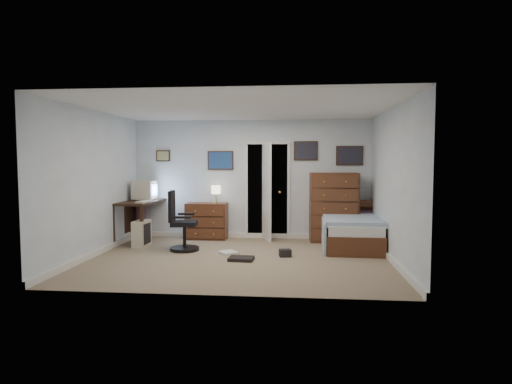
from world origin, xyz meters
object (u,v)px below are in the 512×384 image
computer_desk (137,210)px  office_chair (181,228)px  low_dresser (207,221)px  tall_dresser (334,207)px  bed (350,231)px

computer_desk → office_chair: office_chair is taller
office_chair → low_dresser: (0.22, 1.23, -0.04)m
tall_dresser → computer_desk: bearing=-177.7°
tall_dresser → low_dresser: bearing=177.2°
low_dresser → bed: bearing=-11.4°
office_chair → low_dresser: 1.25m
computer_desk → tall_dresser: bearing=7.0°
office_chair → bed: bearing=5.9°
computer_desk → office_chair: 1.47m
computer_desk → bed: computer_desk is taller
computer_desk → office_chair: size_ratio=1.34×
office_chair → tall_dresser: 3.11m
low_dresser → tall_dresser: bearing=-1.0°
bed → office_chair: bearing=-166.7°
low_dresser → computer_desk: bearing=-166.3°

